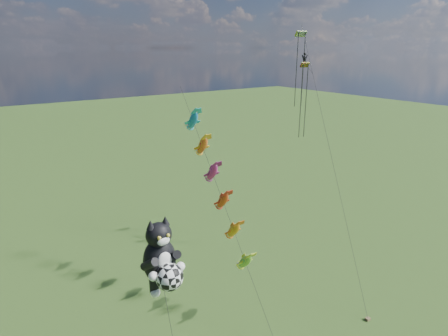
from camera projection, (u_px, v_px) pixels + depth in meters
cat_kite_rig at (162, 260)px, 23.29m from camera, size 2.44×4.09×11.79m
fish_windsock_rig at (218, 187)px, 32.26m from camera, size 1.50×15.94×18.14m
parafoil_rig at (305, 70)px, 38.85m from camera, size 7.31×16.51×24.05m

